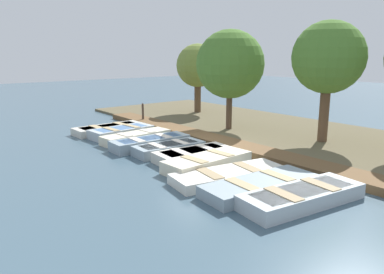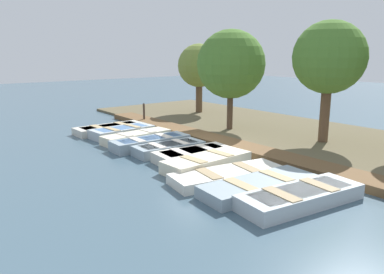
% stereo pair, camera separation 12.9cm
% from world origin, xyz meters
% --- Properties ---
extents(ground_plane, '(80.00, 80.00, 0.00)m').
position_xyz_m(ground_plane, '(0.00, 0.00, 0.00)').
color(ground_plane, '#425B6B').
extents(shore_bank, '(8.00, 24.00, 0.13)m').
position_xyz_m(shore_bank, '(-5.00, 0.00, 0.07)').
color(shore_bank, brown).
rests_on(shore_bank, ground_plane).
extents(dock_walkway, '(1.17, 16.93, 0.26)m').
position_xyz_m(dock_walkway, '(-1.12, 0.00, 0.13)').
color(dock_walkway, brown).
rests_on(dock_walkway, ground_plane).
extents(rowboat_0, '(3.42, 1.27, 0.36)m').
position_xyz_m(rowboat_0, '(1.39, -5.04, 0.18)').
color(rowboat_0, beige).
rests_on(rowboat_0, ground_plane).
extents(rowboat_1, '(2.98, 1.44, 0.44)m').
position_xyz_m(rowboat_1, '(1.35, -3.85, 0.22)').
color(rowboat_1, '#B2BCC1').
rests_on(rowboat_1, ground_plane).
extents(rowboat_2, '(3.21, 1.21, 0.41)m').
position_xyz_m(rowboat_2, '(1.33, -2.54, 0.20)').
color(rowboat_2, beige).
rests_on(rowboat_2, ground_plane).
extents(rowboat_3, '(3.30, 1.15, 0.44)m').
position_xyz_m(rowboat_3, '(1.43, -1.21, 0.22)').
color(rowboat_3, '#8C9EA8').
rests_on(rowboat_3, ground_plane).
extents(rowboat_4, '(2.80, 1.20, 0.40)m').
position_xyz_m(rowboat_4, '(1.33, -0.05, 0.20)').
color(rowboat_4, '#8C9EA8').
rests_on(rowboat_4, ground_plane).
extents(rowboat_5, '(2.96, 1.39, 0.40)m').
position_xyz_m(rowboat_5, '(1.17, 1.28, 0.20)').
color(rowboat_5, beige).
rests_on(rowboat_5, ground_plane).
extents(rowboat_6, '(3.22, 1.29, 0.44)m').
position_xyz_m(rowboat_6, '(1.43, 2.36, 0.22)').
color(rowboat_6, beige).
rests_on(rowboat_6, ground_plane).
extents(rowboat_7, '(3.74, 1.79, 0.33)m').
position_xyz_m(rowboat_7, '(1.69, 3.65, 0.16)').
color(rowboat_7, silver).
rests_on(rowboat_7, ground_plane).
extents(rowboat_8, '(3.60, 1.51, 0.37)m').
position_xyz_m(rowboat_8, '(1.70, 4.91, 0.18)').
color(rowboat_8, '#8C9EA8').
rests_on(rowboat_8, ground_plane).
extents(rowboat_9, '(3.61, 1.62, 0.42)m').
position_xyz_m(rowboat_9, '(1.52, 6.16, 0.21)').
color(rowboat_9, '#B2BCC1').
rests_on(rowboat_9, ground_plane).
extents(mooring_post_near, '(0.11, 0.11, 1.14)m').
position_xyz_m(mooring_post_near, '(-1.07, -5.92, 0.57)').
color(mooring_post_near, '#47382D').
rests_on(mooring_post_near, ground_plane).
extents(park_tree_far_left, '(2.64, 2.64, 4.35)m').
position_xyz_m(park_tree_far_left, '(-5.49, -6.64, 2.99)').
color(park_tree_far_left, brown).
rests_on(park_tree_far_left, ground_plane).
extents(park_tree_left, '(3.25, 3.25, 4.89)m').
position_xyz_m(park_tree_left, '(-3.32, -1.57, 3.25)').
color(park_tree_left, '#4C3828').
rests_on(park_tree_left, ground_plane).
extents(park_tree_center, '(2.94, 2.94, 5.08)m').
position_xyz_m(park_tree_center, '(-4.58, 2.80, 3.58)').
color(park_tree_center, brown).
rests_on(park_tree_center, ground_plane).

